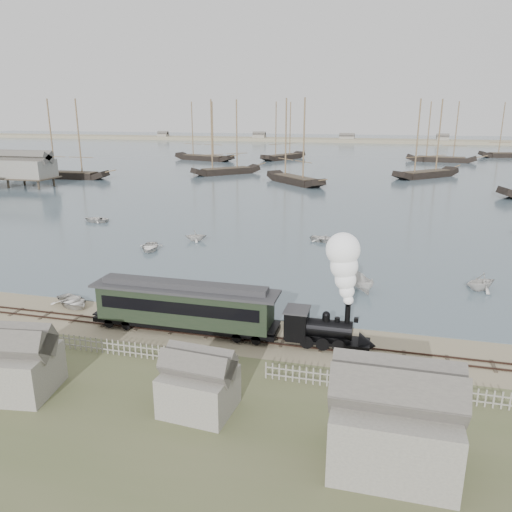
# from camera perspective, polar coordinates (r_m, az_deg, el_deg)

# --- Properties ---
(ground) EXTENTS (600.00, 600.00, 0.00)m
(ground) POSITION_cam_1_polar(r_m,az_deg,el_deg) (41.78, -3.21, -7.92)
(ground) COLOR #9A8F6D
(ground) RESTS_ON ground
(harbor_water) EXTENTS (600.00, 336.00, 0.06)m
(harbor_water) POSITION_cam_1_polar(r_m,az_deg,el_deg) (207.29, 11.36, 11.32)
(harbor_water) COLOR #4E626F
(harbor_water) RESTS_ON ground
(rail_track) EXTENTS (120.00, 1.80, 0.16)m
(rail_track) POSITION_cam_1_polar(r_m,az_deg,el_deg) (40.04, -4.08, -9.00)
(rail_track) COLOR #34221C
(rail_track) RESTS_ON ground
(picket_fence_west) EXTENTS (19.00, 0.10, 1.20)m
(picket_fence_west) POSITION_cam_1_polar(r_m,az_deg,el_deg) (38.50, -15.89, -10.79)
(picket_fence_west) COLOR slate
(picket_fence_west) RESTS_ON ground
(picket_fence_east) EXTENTS (15.00, 0.10, 1.20)m
(picket_fence_east) POSITION_cam_1_polar(r_m,az_deg,el_deg) (33.49, 14.17, -15.02)
(picket_fence_east) COLOR slate
(picket_fence_east) RESTS_ON ground
(shed_left) EXTENTS (5.00, 4.00, 4.10)m
(shed_left) POSITION_cam_1_polar(r_m,az_deg,el_deg) (36.15, -25.73, -13.77)
(shed_left) COLOR slate
(shed_left) RESTS_ON ground
(shed_mid) EXTENTS (4.00, 3.50, 3.60)m
(shed_mid) POSITION_cam_1_polar(r_m,az_deg,el_deg) (31.26, -6.47, -17.06)
(shed_mid) COLOR slate
(shed_mid) RESTS_ON ground
(shed_right) EXTENTS (6.00, 5.00, 5.10)m
(shed_right) POSITION_cam_1_polar(r_m,az_deg,el_deg) (28.13, 15.07, -21.90)
(shed_right) COLOR slate
(shed_right) RESTS_ON ground
(far_spit) EXTENTS (500.00, 20.00, 1.80)m
(far_spit) POSITION_cam_1_polar(r_m,az_deg,el_deg) (287.00, 12.36, 12.58)
(far_spit) COLOR tan
(far_spit) RESTS_ON ground
(locomotive) EXTENTS (6.81, 2.54, 8.49)m
(locomotive) POSITION_cam_1_polar(r_m,az_deg,el_deg) (36.81, 9.47, -4.94)
(locomotive) COLOR black
(locomotive) RESTS_ON ground
(passenger_coach) EXTENTS (15.12, 2.92, 3.67)m
(passenger_coach) POSITION_cam_1_polar(r_m,az_deg,el_deg) (40.11, -8.18, -5.55)
(passenger_coach) COLOR black
(passenger_coach) RESTS_ON ground
(beached_dinghy) EXTENTS (4.64, 5.08, 0.86)m
(beached_dinghy) POSITION_cam_1_polar(r_m,az_deg,el_deg) (48.45, -20.22, -4.90)
(beached_dinghy) COLOR silver
(beached_dinghy) RESTS_ON ground
(rowboat_0) EXTENTS (4.97, 4.17, 0.88)m
(rowboat_0) POSITION_cam_1_polar(r_m,az_deg,el_deg) (64.47, -12.05, 1.02)
(rowboat_0) COLOR silver
(rowboat_0) RESTS_ON harbor_water
(rowboat_1) EXTENTS (3.24, 3.50, 1.52)m
(rowboat_1) POSITION_cam_1_polar(r_m,az_deg,el_deg) (67.95, -6.89, 2.33)
(rowboat_1) COLOR silver
(rowboat_1) RESTS_ON harbor_water
(rowboat_2) EXTENTS (4.14, 3.41, 1.53)m
(rowboat_2) POSITION_cam_1_polar(r_m,az_deg,el_deg) (50.26, 11.79, -2.96)
(rowboat_2) COLOR silver
(rowboat_2) RESTS_ON harbor_water
(rowboat_3) EXTENTS (3.72, 4.62, 0.85)m
(rowboat_3) POSITION_cam_1_polar(r_m,az_deg,el_deg) (67.82, 7.93, 1.97)
(rowboat_3) COLOR silver
(rowboat_3) RESTS_ON harbor_water
(rowboat_4) EXTENTS (4.40, 4.51, 1.81)m
(rowboat_4) POSITION_cam_1_polar(r_m,az_deg,el_deg) (53.80, 24.32, -2.67)
(rowboat_4) COLOR silver
(rowboat_4) RESTS_ON harbor_water
(rowboat_6) EXTENTS (3.21, 4.34, 0.86)m
(rowboat_6) POSITION_cam_1_polar(r_m,az_deg,el_deg) (83.26, -17.83, 4.03)
(rowboat_6) COLOR silver
(rowboat_6) RESTS_ON harbor_water
(schooner_0) EXTENTS (20.57, 5.29, 20.00)m
(schooner_0) POSITION_cam_1_polar(r_m,az_deg,el_deg) (138.40, -20.85, 12.40)
(schooner_0) COLOR black
(schooner_0) RESTS_ON harbor_water
(schooner_1) EXTENTS (17.25, 17.09, 20.00)m
(schooner_1) POSITION_cam_1_polar(r_m,az_deg,el_deg) (138.92, -3.49, 13.41)
(schooner_1) COLOR black
(schooner_1) RESTS_ON harbor_water
(schooner_2) EXTENTS (17.11, 17.52, 20.00)m
(schooner_2) POSITION_cam_1_polar(r_m,az_deg,el_deg) (120.86, 4.54, 12.95)
(schooner_2) COLOR black
(schooner_2) RESTS_ON harbor_water
(schooner_3) EXTENTS (18.14, 18.34, 20.00)m
(schooner_3) POSITION_cam_1_polar(r_m,az_deg,el_deg) (139.12, 19.21, 12.57)
(schooner_3) COLOR black
(schooner_3) RESTS_ON harbor_water
(schooner_6) EXTENTS (23.44, 11.59, 20.00)m
(schooner_6) POSITION_cam_1_polar(r_m,az_deg,el_deg) (179.21, -6.03, 14.02)
(schooner_6) COLOR black
(schooner_6) RESTS_ON harbor_water
(schooner_7) EXTENTS (13.87, 21.03, 20.00)m
(schooner_7) POSITION_cam_1_polar(r_m,az_deg,el_deg) (181.86, 3.20, 14.11)
(schooner_7) COLOR black
(schooner_7) RESTS_ON harbor_water
(schooner_8) EXTENTS (23.15, 8.18, 20.00)m
(schooner_8) POSITION_cam_1_polar(r_m,az_deg,el_deg) (183.84, 20.65, 13.15)
(schooner_8) COLOR black
(schooner_8) RESTS_ON harbor_water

